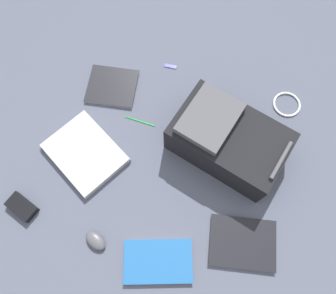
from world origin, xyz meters
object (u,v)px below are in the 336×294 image
at_px(computer_mouse, 96,241).
at_px(usb_stick, 170,66).
at_px(book_manual, 242,243).
at_px(pen_black, 140,121).
at_px(power_brick, 22,207).
at_px(backpack, 227,140).
at_px(laptop, 85,153).
at_px(cable_coil, 287,104).
at_px(book_comic, 112,86).
at_px(book_blue, 158,261).

relative_size(computer_mouse, usb_stick, 1.55).
bearing_deg(book_manual, pen_black, -116.15).
bearing_deg(pen_black, book_manual, 63.85).
bearing_deg(power_brick, backpack, 132.72).
xyz_separation_m(laptop, cable_coil, (-0.61, 0.72, -0.01)).
bearing_deg(usb_stick, backpack, 54.58).
height_order(backpack, laptop, backpack).
bearing_deg(cable_coil, laptop, -49.87).
relative_size(cable_coil, pen_black, 0.90).
bearing_deg(book_comic, power_brick, -5.39).
distance_m(laptop, book_blue, 0.55).
distance_m(backpack, book_blue, 0.56).
relative_size(cable_coil, usb_stick, 2.15).
distance_m(book_blue, cable_coil, 0.90).
xyz_separation_m(book_blue, power_brick, (0.05, -0.60, 0.01)).
distance_m(laptop, usb_stick, 0.58).
bearing_deg(book_comic, cable_coil, 108.78).
height_order(cable_coil, pen_black, cable_coil).
xyz_separation_m(cable_coil, power_brick, (0.92, -0.84, 0.01)).
relative_size(book_manual, book_blue, 1.00).
bearing_deg(backpack, book_blue, -5.55).
bearing_deg(book_comic, usb_stick, 137.84).
bearing_deg(power_brick, usb_stick, 163.39).
distance_m(laptop, power_brick, 0.33).
bearing_deg(book_blue, power_brick, -85.30).
bearing_deg(computer_mouse, pen_black, -155.59).
height_order(book_comic, cable_coil, book_comic).
relative_size(backpack, book_manual, 1.57).
bearing_deg(computer_mouse, book_comic, -140.57).
bearing_deg(usb_stick, book_blue, 22.04).
distance_m(backpack, pen_black, 0.40).
bearing_deg(pen_black, book_blue, 33.65).
relative_size(book_blue, computer_mouse, 3.38).
xyz_separation_m(book_manual, book_blue, (0.21, -0.27, 0.00)).
bearing_deg(backpack, computer_mouse, -27.84).
distance_m(cable_coil, power_brick, 1.24).
bearing_deg(backpack, power_brick, -47.28).
bearing_deg(pen_black, laptop, -30.88).
xyz_separation_m(book_manual, power_brick, (0.25, -0.87, 0.01)).
relative_size(book_blue, cable_coil, 2.45).
bearing_deg(backpack, book_manual, 32.48).
xyz_separation_m(book_manual, pen_black, (-0.30, -0.61, -0.00)).
height_order(cable_coil, power_brick, power_brick).
bearing_deg(power_brick, cable_coil, 137.73).
bearing_deg(book_manual, cable_coil, -177.01).
xyz_separation_m(backpack, book_comic, (-0.06, -0.59, -0.09)).
distance_m(power_brick, pen_black, 0.61).
xyz_separation_m(laptop, book_comic, (-0.34, -0.05, -0.01)).
relative_size(book_manual, cable_coil, 2.45).
bearing_deg(computer_mouse, backpack, 168.26).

